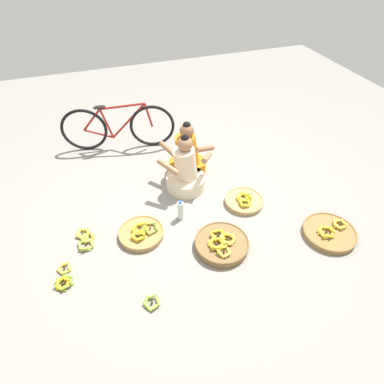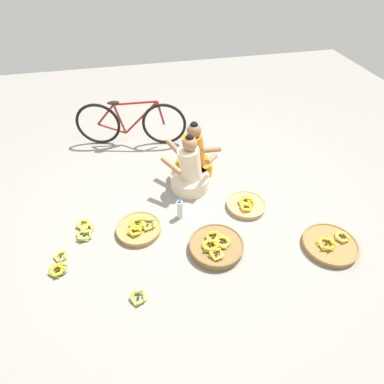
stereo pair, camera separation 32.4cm
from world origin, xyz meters
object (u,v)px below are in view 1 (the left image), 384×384
Objects in this scene: banana_basket_mid_right at (330,232)px; loose_bananas_mid_left at (86,239)px; vendor_woman_front at (186,172)px; banana_basket_front_center at (244,201)px; banana_basket_back_center at (222,243)px; water_bottle at (181,210)px; bicycle_leaning at (118,127)px; loose_bananas_near_vendor at (152,302)px; banana_basket_back_left at (141,233)px; vendor_woman_behind at (187,158)px; loose_bananas_front_left at (64,279)px.

loose_bananas_mid_left is (-2.68, 0.83, -0.01)m from banana_basket_mid_right.
vendor_woman_front reaches higher than banana_basket_front_center.
loose_bananas_mid_left is (-1.43, 0.59, -0.03)m from banana_basket_back_center.
water_bottle reaches higher than banana_basket_front_center.
banana_basket_front_center is (1.27, -1.80, -0.32)m from bicycle_leaning.
loose_bananas_near_vendor is (-0.90, -0.43, -0.03)m from banana_basket_back_center.
vendor_woman_front is at bearing 41.02° from banana_basket_back_left.
vendor_woman_behind is at bearing 47.50° from banana_basket_back_left.
loose_bananas_front_left is at bearing -113.24° from bicycle_leaning.
banana_basket_back_center is (0.72, -2.37, -0.30)m from bicycle_leaning.
banana_basket_back_left is at bearing -138.98° from vendor_woman_front.
banana_basket_mid_right is 1.00× the size of banana_basket_back_center.
loose_bananas_mid_left is 1.37× the size of water_bottle.
vendor_woman_behind reaches higher than banana_basket_front_center.
banana_basket_back_left is at bearing 161.44° from banana_basket_mid_right.
vendor_woman_behind is at bearing 120.17° from banana_basket_front_center.
banana_basket_mid_right is at bearing -17.20° from loose_bananas_mid_left.
loose_bananas_near_vendor is (-0.09, -0.88, -0.02)m from banana_basket_back_left.
banana_basket_back_center is at bearing -29.19° from banana_basket_back_left.
loose_bananas_near_vendor is at bearing -117.77° from vendor_woman_behind.
banana_basket_back_left is 0.86× the size of banana_basket_mid_right.
loose_bananas_mid_left is (-1.49, -0.82, -0.23)m from vendor_woman_behind.
banana_basket_mid_right is at bearing -52.88° from bicycle_leaning.
loose_bananas_near_vendor is (-0.18, -2.79, -0.33)m from bicycle_leaning.
loose_bananas_mid_left is at bearing 162.80° from banana_basket_mid_right.
loose_bananas_near_vendor is (-0.84, -1.53, -0.24)m from vendor_woman_front.
bicycle_leaning reaches higher than banana_basket_back_center.
vendor_woman_behind is 2.17× the size of loose_bananas_mid_left.
loose_bananas_mid_left is at bearing 179.40° from water_bottle.
banana_basket_back_left is 1.40× the size of loose_bananas_mid_left.
bicycle_leaning is 2.76× the size of banana_basket_back_center.
loose_bananas_front_left is at bearing 176.21° from banana_basket_back_center.
vendor_woman_front is 1.42m from bicycle_leaning.
banana_basket_back_center is at bearing -134.05° from banana_basket_front_center.
bicycle_leaning reaches higher than loose_bananas_near_vendor.
banana_basket_back_left is at bearing 84.06° from loose_bananas_near_vendor.
vendor_woman_behind is 2.96× the size of water_bottle.
loose_bananas_near_vendor is at bearing -154.74° from banana_basket_back_center.
banana_basket_mid_right is 1.62× the size of loose_bananas_mid_left.
banana_basket_back_left is (-0.09, -1.91, -0.31)m from bicycle_leaning.
banana_basket_front_center is at bearing -59.83° from vendor_woman_behind.
water_bottle is at bearing -113.37° from vendor_woman_behind.
loose_bananas_near_vendor is at bearing -145.62° from banana_basket_front_center.
loose_bananas_front_left is (-1.63, -1.00, -0.24)m from vendor_woman_front.
loose_bananas_front_left is at bearing 173.19° from banana_basket_mid_right.
loose_bananas_near_vendor is at bearing -95.94° from banana_basket_back_left.
banana_basket_back_center is 1.62× the size of loose_bananas_mid_left.
banana_basket_back_left reaches higher than loose_bananas_mid_left.
loose_bananas_near_vendor is at bearing -121.14° from water_bottle.
vendor_woman_front is 0.84m from banana_basket_front_center.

